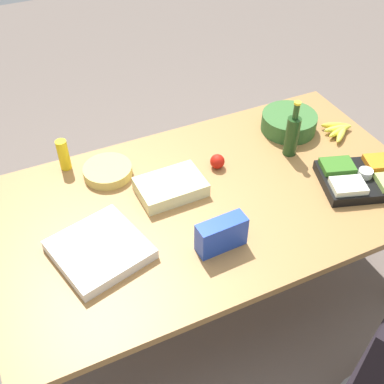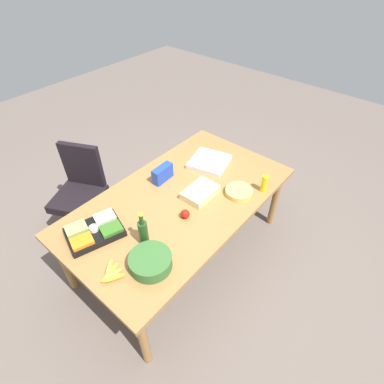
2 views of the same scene
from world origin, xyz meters
The scene contains 13 objects.
ground_plane centered at (0.00, 0.00, 0.00)m, with size 10.00×10.00×0.00m, color #675A52.
conference_table centered at (0.00, 0.00, 0.69)m, with size 2.12×1.19×0.76m.
office_chair centered at (-0.37, 1.11, 0.36)m, with size 0.64×0.64×0.94m.
pizza_box centered at (0.58, 0.12, 0.78)m, with size 0.36×0.36×0.05m, color silver.
veggie_tray centered at (-0.74, 0.23, 0.79)m, with size 0.49×0.41×0.09m.
wine_bottle centered at (-0.54, -0.13, 0.88)m, with size 0.09×0.09×0.32m.
chip_bag_blue centered at (0.10, 0.30, 0.83)m, with size 0.22×0.08×0.15m, color #1F40B3.
banana_bunch centered at (-0.90, -0.16, 0.78)m, with size 0.19×0.20×0.04m.
sheet_cake centered at (0.16, -0.11, 0.79)m, with size 0.32×0.22×0.07m, color beige.
mustard_bottle centered at (0.57, -0.51, 0.84)m, with size 0.06×0.06×0.17m, color yellow.
apple_red centered at (-0.14, -0.19, 0.80)m, with size 0.08×0.08×0.08m, color #B7170C.
salad_bowl centered at (-0.66, -0.32, 0.81)m, with size 0.31×0.31×0.10m, color #34622C.
chip_bowl centered at (0.39, -0.37, 0.78)m, with size 0.25×0.25×0.05m, color #CCB558.
Camera 2 is at (-1.44, -1.36, 2.62)m, focal length 28.46 mm.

